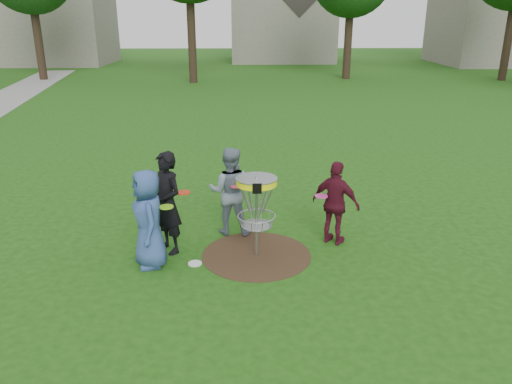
{
  "coord_description": "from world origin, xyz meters",
  "views": [
    {
      "loc": [
        -0.2,
        -7.38,
        3.78
      ],
      "look_at": [
        0.0,
        0.3,
        1.0
      ],
      "focal_mm": 35.0,
      "sensor_mm": 36.0,
      "label": 1
    }
  ],
  "objects_px": {
    "player_grey": "(230,191)",
    "disc_golf_basket": "(256,197)",
    "player_black": "(167,203)",
    "player_maroon": "(336,203)",
    "player_blue": "(149,219)"
  },
  "relations": [
    {
      "from": "player_grey",
      "to": "disc_golf_basket",
      "type": "distance_m",
      "value": 1.05
    },
    {
      "from": "player_grey",
      "to": "player_black",
      "type": "bearing_deg",
      "value": 40.97
    },
    {
      "from": "player_grey",
      "to": "disc_golf_basket",
      "type": "relative_size",
      "value": 1.15
    },
    {
      "from": "player_grey",
      "to": "player_maroon",
      "type": "distance_m",
      "value": 1.86
    },
    {
      "from": "player_maroon",
      "to": "player_blue",
      "type": "bearing_deg",
      "value": 49.06
    },
    {
      "from": "player_grey",
      "to": "player_maroon",
      "type": "bearing_deg",
      "value": 170.37
    },
    {
      "from": "player_black",
      "to": "player_grey",
      "type": "xyz_separation_m",
      "value": [
        1.0,
        0.72,
        -0.06
      ]
    },
    {
      "from": "player_black",
      "to": "player_maroon",
      "type": "relative_size",
      "value": 1.17
    },
    {
      "from": "player_black",
      "to": "disc_golf_basket",
      "type": "xyz_separation_m",
      "value": [
        1.45,
        -0.21,
        0.16
      ]
    },
    {
      "from": "player_blue",
      "to": "player_maroon",
      "type": "height_order",
      "value": "player_blue"
    },
    {
      "from": "player_grey",
      "to": "disc_golf_basket",
      "type": "height_order",
      "value": "player_grey"
    },
    {
      "from": "player_maroon",
      "to": "disc_golf_basket",
      "type": "bearing_deg",
      "value": 53.8
    },
    {
      "from": "player_grey",
      "to": "player_blue",
      "type": "bearing_deg",
      "value": 50.05
    },
    {
      "from": "player_maroon",
      "to": "disc_golf_basket",
      "type": "distance_m",
      "value": 1.46
    },
    {
      "from": "player_black",
      "to": "disc_golf_basket",
      "type": "height_order",
      "value": "player_black"
    }
  ]
}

